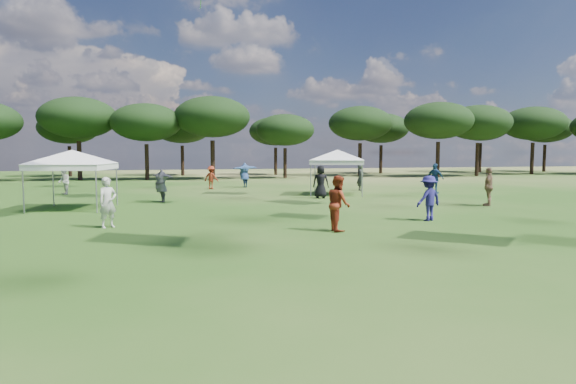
# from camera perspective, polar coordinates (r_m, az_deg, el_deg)

# --- Properties ---
(tree_line) EXTENTS (108.78, 17.63, 7.77)m
(tree_line) POSITION_cam_1_polar(r_m,az_deg,el_deg) (48.02, -10.37, 8.17)
(tree_line) COLOR black
(tree_line) RESTS_ON ground
(tent_left) EXTENTS (6.09, 6.09, 2.87)m
(tent_left) POSITION_cam_1_polar(r_m,az_deg,el_deg) (22.87, -24.22, 4.26)
(tent_left) COLOR gray
(tent_left) RESTS_ON ground
(tent_right) EXTENTS (5.70, 5.70, 2.93)m
(tent_right) POSITION_cam_1_polar(r_m,az_deg,el_deg) (28.29, 5.89, 4.76)
(tent_right) COLOR gray
(tent_right) RESTS_ON ground
(festival_crowd) EXTENTS (29.21, 21.55, 1.92)m
(festival_crowd) POSITION_cam_1_polar(r_m,az_deg,el_deg) (24.07, -11.75, 0.81)
(festival_crowd) COLOR maroon
(festival_crowd) RESTS_ON ground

